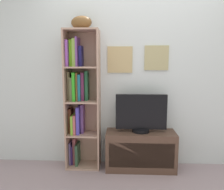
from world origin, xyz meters
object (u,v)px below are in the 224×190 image
(football, at_px, (81,22))
(television, at_px, (141,114))
(bookshelf, at_px, (80,99))
(tv_stand, at_px, (140,150))

(football, distance_m, television, 1.37)
(football, height_order, television, football)
(football, bearing_deg, bookshelf, 145.48)
(television, bearing_deg, tv_stand, -90.00)
(football, height_order, tv_stand, football)
(bookshelf, height_order, football, football)
(tv_stand, bearing_deg, football, 177.53)
(bookshelf, xyz_separation_m, football, (0.05, -0.03, 0.96))
(bookshelf, height_order, tv_stand, bookshelf)
(football, xyz_separation_m, television, (0.76, -0.03, -1.14))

